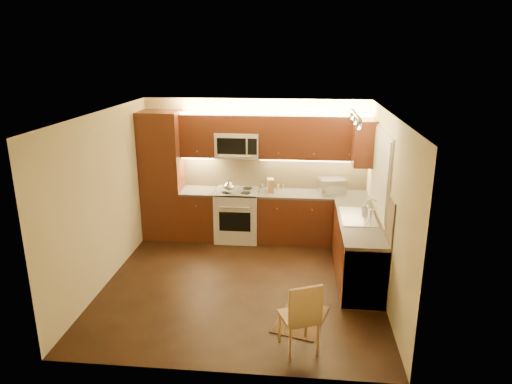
# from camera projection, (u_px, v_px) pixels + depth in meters

# --- Properties ---
(floor) EXTENTS (4.00, 4.00, 0.01)m
(floor) POSITION_uv_depth(u_px,v_px,m) (242.00, 283.00, 6.88)
(floor) COLOR black
(floor) RESTS_ON ground
(ceiling) EXTENTS (4.00, 4.00, 0.01)m
(ceiling) POSITION_uv_depth(u_px,v_px,m) (241.00, 114.00, 6.15)
(ceiling) COLOR beige
(ceiling) RESTS_ON ground
(wall_back) EXTENTS (4.00, 0.01, 2.50)m
(wall_back) POSITION_uv_depth(u_px,v_px,m) (256.00, 168.00, 8.42)
(wall_back) COLOR beige
(wall_back) RESTS_ON ground
(wall_front) EXTENTS (4.00, 0.01, 2.50)m
(wall_front) POSITION_uv_depth(u_px,v_px,m) (216.00, 266.00, 4.61)
(wall_front) COLOR beige
(wall_front) RESTS_ON ground
(wall_left) EXTENTS (0.01, 4.00, 2.50)m
(wall_left) POSITION_uv_depth(u_px,v_px,m) (105.00, 199.00, 6.70)
(wall_left) COLOR beige
(wall_left) RESTS_ON ground
(wall_right) EXTENTS (0.01, 4.00, 2.50)m
(wall_right) POSITION_uv_depth(u_px,v_px,m) (387.00, 208.00, 6.33)
(wall_right) COLOR beige
(wall_right) RESTS_ON ground
(pantry) EXTENTS (0.70, 0.60, 2.30)m
(pantry) POSITION_uv_depth(u_px,v_px,m) (163.00, 176.00, 8.32)
(pantry) COLOR #421E0E
(pantry) RESTS_ON floor
(base_cab_back_left) EXTENTS (0.62, 0.60, 0.86)m
(base_cab_back_left) POSITION_uv_depth(u_px,v_px,m) (200.00, 215.00, 8.46)
(base_cab_back_left) COLOR #421E0E
(base_cab_back_left) RESTS_ON floor
(counter_back_left) EXTENTS (0.62, 0.60, 0.04)m
(counter_back_left) POSITION_uv_depth(u_px,v_px,m) (199.00, 191.00, 8.33)
(counter_back_left) COLOR #3C3A36
(counter_back_left) RESTS_ON base_cab_back_left
(base_cab_back_right) EXTENTS (1.92, 0.60, 0.86)m
(base_cab_back_right) POSITION_uv_depth(u_px,v_px,m) (312.00, 218.00, 8.27)
(base_cab_back_right) COLOR #421E0E
(base_cab_back_right) RESTS_ON floor
(counter_back_right) EXTENTS (1.92, 0.60, 0.04)m
(counter_back_right) POSITION_uv_depth(u_px,v_px,m) (313.00, 194.00, 8.14)
(counter_back_right) COLOR #3C3A36
(counter_back_right) RESTS_ON base_cab_back_right
(base_cab_right) EXTENTS (0.60, 2.00, 0.86)m
(base_cab_right) POSITION_uv_depth(u_px,v_px,m) (357.00, 250.00, 6.98)
(base_cab_right) COLOR #421E0E
(base_cab_right) RESTS_ON floor
(counter_right) EXTENTS (0.60, 2.00, 0.04)m
(counter_right) POSITION_uv_depth(u_px,v_px,m) (359.00, 222.00, 6.84)
(counter_right) COLOR #3C3A36
(counter_right) RESTS_ON base_cab_right
(dishwasher) EXTENTS (0.58, 0.60, 0.84)m
(dishwasher) POSITION_uv_depth(u_px,v_px,m) (363.00, 271.00, 6.31)
(dishwasher) COLOR silver
(dishwasher) RESTS_ON floor
(backsplash_back) EXTENTS (3.30, 0.02, 0.60)m
(backsplash_back) POSITION_uv_depth(u_px,v_px,m) (275.00, 172.00, 8.39)
(backsplash_back) COLOR tan
(backsplash_back) RESTS_ON wall_back
(backsplash_right) EXTENTS (0.02, 2.00, 0.60)m
(backsplash_right) POSITION_uv_depth(u_px,v_px,m) (381.00, 202.00, 6.72)
(backsplash_right) COLOR tan
(backsplash_right) RESTS_ON wall_right
(upper_cab_back_left) EXTENTS (0.62, 0.35, 0.75)m
(upper_cab_back_left) POSITION_uv_depth(u_px,v_px,m) (199.00, 135.00, 8.16)
(upper_cab_back_left) COLOR #421E0E
(upper_cab_back_left) RESTS_ON wall_back
(upper_cab_back_right) EXTENTS (1.92, 0.35, 0.75)m
(upper_cab_back_right) POSITION_uv_depth(u_px,v_px,m) (315.00, 137.00, 7.97)
(upper_cab_back_right) COLOR #421E0E
(upper_cab_back_right) RESTS_ON wall_back
(upper_cab_bridge) EXTENTS (0.76, 0.35, 0.31)m
(upper_cab_bridge) POSITION_uv_depth(u_px,v_px,m) (237.00, 123.00, 8.03)
(upper_cab_bridge) COLOR #421E0E
(upper_cab_bridge) RESTS_ON wall_back
(upper_cab_right_corner) EXTENTS (0.35, 0.50, 0.75)m
(upper_cab_right_corner) POSITION_uv_depth(u_px,v_px,m) (364.00, 143.00, 7.49)
(upper_cab_right_corner) COLOR #421E0E
(upper_cab_right_corner) RESTS_ON wall_right
(stove) EXTENTS (0.76, 0.65, 0.92)m
(stove) POSITION_uv_depth(u_px,v_px,m) (237.00, 215.00, 8.37)
(stove) COLOR silver
(stove) RESTS_ON floor
(microwave) EXTENTS (0.76, 0.38, 0.44)m
(microwave) POSITION_uv_depth(u_px,v_px,m) (238.00, 145.00, 8.13)
(microwave) COLOR silver
(microwave) RESTS_ON wall_back
(window_frame) EXTENTS (0.03, 1.44, 1.24)m
(window_frame) POSITION_uv_depth(u_px,v_px,m) (381.00, 173.00, 6.75)
(window_frame) COLOR silver
(window_frame) RESTS_ON wall_right
(window_blinds) EXTENTS (0.02, 1.36, 1.16)m
(window_blinds) POSITION_uv_depth(u_px,v_px,m) (380.00, 173.00, 6.75)
(window_blinds) COLOR silver
(window_blinds) RESTS_ON wall_right
(sink) EXTENTS (0.52, 0.86, 0.15)m
(sink) POSITION_uv_depth(u_px,v_px,m) (359.00, 212.00, 6.96)
(sink) COLOR silver
(sink) RESTS_ON counter_right
(faucet) EXTENTS (0.20, 0.04, 0.30)m
(faucet) POSITION_uv_depth(u_px,v_px,m) (371.00, 208.00, 6.92)
(faucet) COLOR silver
(faucet) RESTS_ON counter_right
(track_light_bar) EXTENTS (0.04, 1.20, 0.03)m
(track_light_bar) POSITION_uv_depth(u_px,v_px,m) (356.00, 114.00, 6.39)
(track_light_bar) COLOR silver
(track_light_bar) RESTS_ON ceiling
(kettle) EXTENTS (0.23, 0.23, 0.24)m
(kettle) POSITION_uv_depth(u_px,v_px,m) (229.00, 186.00, 8.07)
(kettle) COLOR silver
(kettle) RESTS_ON stove
(toaster_oven) EXTENTS (0.51, 0.43, 0.27)m
(toaster_oven) POSITION_uv_depth(u_px,v_px,m) (332.00, 186.00, 8.11)
(toaster_oven) COLOR silver
(toaster_oven) RESTS_ON counter_back_right
(knife_block) EXTENTS (0.14, 0.19, 0.24)m
(knife_block) POSITION_uv_depth(u_px,v_px,m) (270.00, 185.00, 8.17)
(knife_block) COLOR #AB8B4D
(knife_block) RESTS_ON counter_back_right
(spice_jar_a) EXTENTS (0.06, 0.06, 0.10)m
(spice_jar_a) POSITION_uv_depth(u_px,v_px,m) (263.00, 186.00, 8.42)
(spice_jar_a) COLOR silver
(spice_jar_a) RESTS_ON counter_back_right
(spice_jar_b) EXTENTS (0.05, 0.05, 0.08)m
(spice_jar_b) POSITION_uv_depth(u_px,v_px,m) (283.00, 187.00, 8.39)
(spice_jar_b) COLOR olive
(spice_jar_b) RESTS_ON counter_back_right
(spice_jar_c) EXTENTS (0.06, 0.06, 0.11)m
(spice_jar_c) POSITION_uv_depth(u_px,v_px,m) (279.00, 186.00, 8.40)
(spice_jar_c) COLOR silver
(spice_jar_c) RESTS_ON counter_back_right
(spice_jar_d) EXTENTS (0.04, 0.04, 0.09)m
(spice_jar_d) POSITION_uv_depth(u_px,v_px,m) (278.00, 187.00, 8.36)
(spice_jar_d) COLOR olive
(spice_jar_d) RESTS_ON counter_back_right
(soap_bottle) EXTENTS (0.11, 0.11, 0.18)m
(soap_bottle) POSITION_uv_depth(u_px,v_px,m) (365.00, 207.00, 7.14)
(soap_bottle) COLOR #B3B2B7
(soap_bottle) RESTS_ON counter_right
(rug) EXTENTS (0.77, 0.96, 0.01)m
(rug) POSITION_uv_depth(u_px,v_px,m) (301.00, 319.00, 5.94)
(rug) COLOR black
(rug) RESTS_ON floor
(dining_chair) EXTENTS (0.51, 0.51, 0.88)m
(dining_chair) POSITION_uv_depth(u_px,v_px,m) (299.00, 315.00, 5.25)
(dining_chair) COLOR #AB8B4D
(dining_chair) RESTS_ON floor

